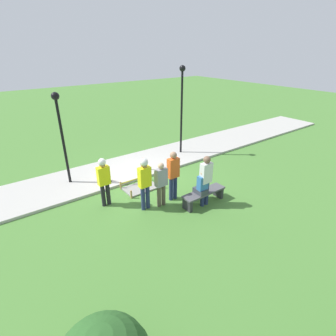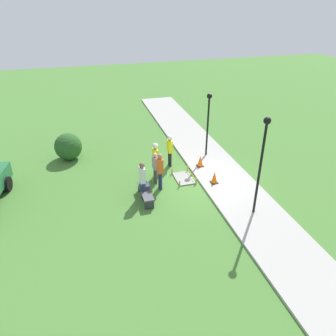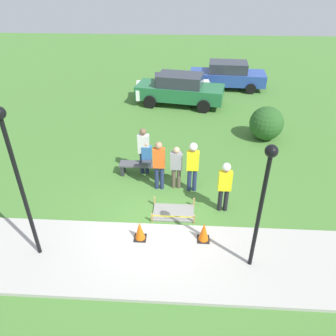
% 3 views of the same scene
% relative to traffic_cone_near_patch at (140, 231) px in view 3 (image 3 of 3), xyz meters
% --- Properties ---
extents(ground_plane, '(60.00, 60.00, 0.00)m').
position_rel_traffic_cone_near_patch_xyz_m(ground_plane, '(0.36, 0.62, -0.39)').
color(ground_plane, '#477A33').
extents(sidewalk, '(28.00, 2.60, 0.10)m').
position_rel_traffic_cone_near_patch_xyz_m(sidewalk, '(0.36, -0.68, -0.34)').
color(sidewalk, '#ADAAA3').
rests_on(sidewalk, ground_plane).
extents(wet_concrete_patch, '(1.32, 0.87, 0.31)m').
position_rel_traffic_cone_near_patch_xyz_m(wet_concrete_patch, '(0.89, 1.24, -0.35)').
color(wet_concrete_patch, gray).
rests_on(wet_concrete_patch, ground_plane).
extents(traffic_cone_near_patch, '(0.34, 0.34, 0.58)m').
position_rel_traffic_cone_near_patch_xyz_m(traffic_cone_near_patch, '(0.00, 0.00, 0.00)').
color(traffic_cone_near_patch, black).
rests_on(traffic_cone_near_patch, sidewalk).
extents(traffic_cone_far_patch, '(0.34, 0.34, 0.60)m').
position_rel_traffic_cone_near_patch_xyz_m(traffic_cone_far_patch, '(1.77, 0.05, 0.01)').
color(traffic_cone_far_patch, black).
rests_on(traffic_cone_far_patch, sidewalk).
extents(park_bench, '(1.66, 0.44, 0.46)m').
position_rel_traffic_cone_near_patch_xyz_m(park_bench, '(-0.36, 3.42, -0.06)').
color(park_bench, '#2D2D33').
rests_on(park_bench, ground_plane).
extents(person_seated_on_bench, '(0.36, 0.44, 0.89)m').
position_rel_traffic_cone_near_patch_xyz_m(person_seated_on_bench, '(-0.19, 3.47, 0.42)').
color(person_seated_on_bench, '#383D47').
rests_on(person_seated_on_bench, park_bench).
extents(worker_supervisor, '(0.40, 0.27, 1.84)m').
position_rel_traffic_cone_near_patch_xyz_m(worker_supervisor, '(1.45, 2.52, 0.72)').
color(worker_supervisor, navy).
rests_on(worker_supervisor, ground_plane).
extents(worker_assistant, '(0.40, 0.25, 1.74)m').
position_rel_traffic_cone_near_patch_xyz_m(worker_assistant, '(2.42, 1.51, 0.64)').
color(worker_assistant, black).
rests_on(worker_assistant, ground_plane).
extents(bystander_in_orange_shirt, '(0.40, 0.24, 1.81)m').
position_rel_traffic_cone_near_patch_xyz_m(bystander_in_orange_shirt, '(0.33, 2.57, 0.65)').
color(bystander_in_orange_shirt, navy).
rests_on(bystander_in_orange_shirt, ground_plane).
extents(bystander_in_gray_shirt, '(0.40, 0.24, 1.82)m').
position_rel_traffic_cone_near_patch_xyz_m(bystander_in_gray_shirt, '(-0.30, 3.52, 0.65)').
color(bystander_in_gray_shirt, navy).
rests_on(bystander_in_gray_shirt, ground_plane).
extents(bystander_in_white_shirt, '(0.40, 0.22, 1.60)m').
position_rel_traffic_cone_near_patch_xyz_m(bystander_in_white_shirt, '(0.91, 2.66, 0.51)').
color(bystander_in_white_shirt, brown).
rests_on(bystander_in_white_shirt, ground_plane).
extents(lamppost_near, '(0.28, 0.28, 3.47)m').
position_rel_traffic_cone_near_patch_xyz_m(lamppost_near, '(2.94, -0.74, 2.02)').
color(lamppost_near, black).
rests_on(lamppost_near, sidewalk).
extents(lamppost_far, '(0.28, 0.28, 4.14)m').
position_rel_traffic_cone_near_patch_xyz_m(lamppost_far, '(-2.63, -0.67, 2.40)').
color(lamppost_far, black).
rests_on(lamppost_far, sidewalk).
extents(parked_car_blue, '(4.64, 2.18, 1.60)m').
position_rel_traffic_cone_near_patch_xyz_m(parked_car_blue, '(3.63, 13.40, 0.42)').
color(parked_car_blue, '#28479E').
rests_on(parked_car_blue, ground_plane).
extents(parked_car_white, '(4.32, 2.38, 1.39)m').
position_rel_traffic_cone_near_patch_xyz_m(parked_car_white, '(0.45, 11.10, 0.34)').
color(parked_car_white, white).
rests_on(parked_car_white, ground_plane).
extents(parked_car_green, '(4.88, 2.56, 1.66)m').
position_rel_traffic_cone_near_patch_xyz_m(parked_car_green, '(0.82, 10.51, 0.46)').
color(parked_car_green, '#236B3D').
rests_on(parked_car_green, ground_plane).
extents(shrub_rounded_near, '(1.47, 1.47, 1.47)m').
position_rel_traffic_cone_near_patch_xyz_m(shrub_rounded_near, '(4.69, 6.61, 0.35)').
color(shrub_rounded_near, '#285623').
rests_on(shrub_rounded_near, ground_plane).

